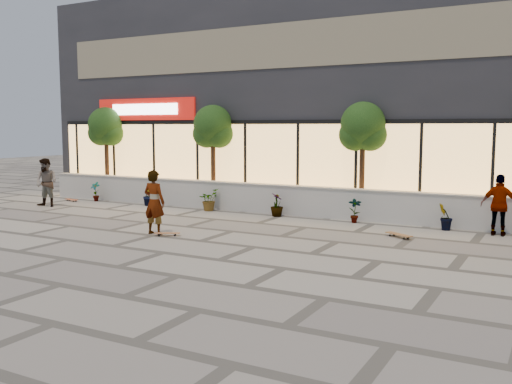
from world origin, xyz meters
The scene contains 18 objects.
ground centered at (0.00, 0.00, 0.00)m, with size 80.00×80.00×0.00m, color #A29B8D.
planter_wall centered at (0.00, 7.00, 0.52)m, with size 22.00×0.42×1.04m.
retail_building centered at (0.00, 12.49, 4.25)m, with size 24.00×9.17×8.50m.
shrub_a centered at (-8.50, 6.45, 0.41)m, with size 0.43×0.29×0.81m, color #173611.
shrub_b centered at (-5.70, 6.45, 0.41)m, with size 0.45×0.36×0.81m, color #173611.
shrub_c centered at (-2.90, 6.45, 0.41)m, with size 0.73×0.63×0.81m, color #173611.
shrub_d centered at (-0.10, 6.45, 0.41)m, with size 0.45×0.45×0.81m, color #173611.
shrub_e centered at (2.70, 6.45, 0.41)m, with size 0.43×0.29×0.81m, color #173611.
shrub_f centered at (5.50, 6.45, 0.41)m, with size 0.45×0.36×0.81m, color #173611.
tree_west centered at (-9.00, 7.70, 2.99)m, with size 1.60×1.50×3.92m.
tree_midwest centered at (-3.50, 7.70, 2.99)m, with size 1.60×1.50×3.92m.
tree_mideast centered at (2.50, 7.70, 2.99)m, with size 1.60×1.50×3.92m.
skater_center centered at (-1.73, 1.83, 0.93)m, with size 0.68×0.44×1.85m, color white.
skater_left centered at (-8.98, 4.35, 0.93)m, with size 0.91×0.71×1.87m, color #92775E.
skater_right_near centered at (7.00, 6.30, 0.88)m, with size 1.03×0.43×1.75m, color silver.
skateboard_center centered at (-1.25, 1.79, 0.07)m, with size 0.72×0.52×0.09m.
skateboard_left centered at (-9.36, 5.94, 0.07)m, with size 0.73×0.30×0.09m.
skateboard_right_near centered at (4.59, 4.66, 0.09)m, with size 0.86×0.64×0.10m.
Camera 1 is at (8.56, -10.97, 3.08)m, focal length 40.00 mm.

